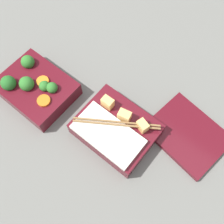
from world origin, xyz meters
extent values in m
plane|color=slate|center=(0.00, 0.00, 0.00)|extent=(3.00, 3.00, 0.00)
cube|color=#510F19|center=(-0.11, -0.02, 0.02)|extent=(0.19, 0.15, 0.05)
sphere|color=#2D7028|center=(-0.12, -0.03, 0.06)|extent=(0.04, 0.04, 0.04)
sphere|color=#236023|center=(-0.16, -0.06, 0.06)|extent=(0.04, 0.04, 0.04)
sphere|color=#2D7028|center=(-0.06, 0.00, 0.05)|extent=(0.03, 0.03, 0.03)
sphere|color=#2D7028|center=(-0.17, 0.02, 0.06)|extent=(0.04, 0.04, 0.04)
sphere|color=#2D7028|center=(-0.08, -0.01, 0.05)|extent=(0.03, 0.03, 0.03)
cylinder|color=orange|center=(-0.10, 0.00, 0.05)|extent=(0.04, 0.04, 0.01)
cylinder|color=orange|center=(-0.06, -0.04, 0.05)|extent=(0.05, 0.05, 0.01)
cube|color=#510F19|center=(0.13, 0.02, 0.02)|extent=(0.19, 0.15, 0.05)
cube|color=silver|center=(0.13, -0.01, 0.05)|extent=(0.16, 0.09, 0.01)
cube|color=#EAB266|center=(0.08, 0.05, 0.06)|extent=(0.03, 0.02, 0.03)
cube|color=#EAB266|center=(0.13, 0.05, 0.06)|extent=(0.03, 0.03, 0.03)
cube|color=#EAB266|center=(0.18, 0.06, 0.06)|extent=(0.03, 0.03, 0.03)
sphere|color=#381942|center=(0.18, 0.06, 0.05)|extent=(0.01, 0.01, 0.01)
cylinder|color=olive|center=(0.13, 0.02, 0.06)|extent=(0.17, 0.12, 0.01)
cylinder|color=olive|center=(0.12, 0.03, 0.06)|extent=(0.17, 0.12, 0.01)
cube|color=#510F19|center=(0.27, 0.13, 0.01)|extent=(0.20, 0.17, 0.01)
camera|label=1|loc=(0.27, -0.17, 0.62)|focal=42.00mm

